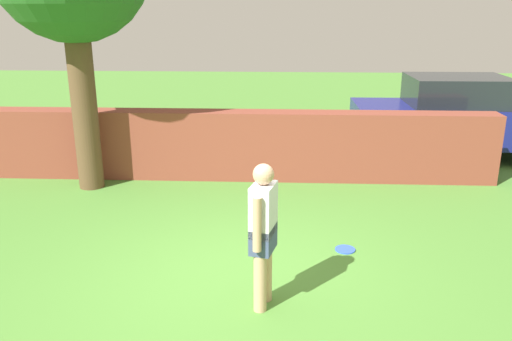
# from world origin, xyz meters

# --- Properties ---
(ground_plane) EXTENTS (40.00, 40.00, 0.00)m
(ground_plane) POSITION_xyz_m (0.00, 0.00, 0.00)
(ground_plane) COLOR #4C8433
(brick_wall) EXTENTS (11.85, 0.50, 1.28)m
(brick_wall) POSITION_xyz_m (-1.50, 3.77, 0.64)
(brick_wall) COLOR brown
(brick_wall) RESTS_ON ground
(person) EXTENTS (0.30, 0.53, 1.62)m
(person) POSITION_xyz_m (0.32, -0.62, 0.90)
(person) COLOR tan
(person) RESTS_ON ground
(car) EXTENTS (4.22, 1.95, 1.72)m
(car) POSITION_xyz_m (4.17, 5.49, 0.86)
(car) COLOR navy
(car) RESTS_ON ground
(frisbee_blue) EXTENTS (0.27, 0.27, 0.02)m
(frisbee_blue) POSITION_xyz_m (1.38, 0.77, 0.01)
(frisbee_blue) COLOR blue
(frisbee_blue) RESTS_ON ground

